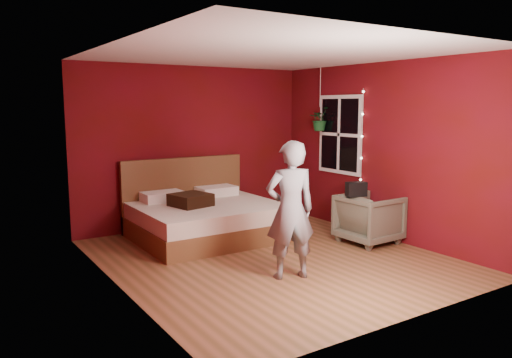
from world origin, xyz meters
name	(u,v)px	position (x,y,z in m)	size (l,w,h in m)	color
floor	(271,258)	(0.00, 0.00, 0.00)	(4.50, 4.50, 0.00)	brown
room_walls	(272,129)	(0.00, 0.00, 1.68)	(4.04, 4.54, 2.62)	#5D0918
window	(340,135)	(1.97, 0.90, 1.50)	(0.05, 0.97, 1.27)	white
fairy_lights	(362,136)	(1.94, 0.38, 1.50)	(0.04, 0.04, 1.45)	silver
bed	(205,217)	(-0.24, 1.42, 0.30)	(2.07, 1.76, 1.14)	brown
person	(290,210)	(-0.25, -0.73, 0.79)	(0.58, 0.38, 1.58)	slate
armchair	(369,219)	(1.60, -0.16, 0.35)	(0.76, 0.78, 0.71)	#64624E
handbag	(356,189)	(1.33, -0.15, 0.81)	(0.28, 0.14, 0.20)	black
throw_pillow	(191,200)	(-0.50, 1.34, 0.61)	(0.50, 0.50, 0.18)	#332011
hanging_plant	(320,119)	(1.88, 1.31, 1.75)	(0.41, 0.37, 1.05)	silver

